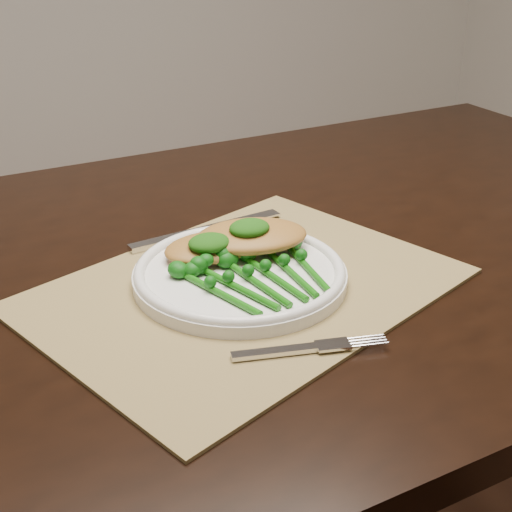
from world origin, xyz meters
name	(u,v)px	position (x,y,z in m)	size (l,w,h in m)	color
dining_table	(254,459)	(-0.04, -0.14, 0.38)	(1.67, 1.03, 0.75)	black
placemat	(245,288)	(-0.10, -0.24, 0.75)	(0.48, 0.36, 0.00)	olive
dinner_plate	(240,273)	(-0.10, -0.23, 0.77)	(0.26, 0.26, 0.02)	white
knife	(193,233)	(-0.11, -0.08, 0.76)	(0.23, 0.05, 0.01)	silver
fork	(320,347)	(-0.08, -0.40, 0.76)	(0.16, 0.05, 0.01)	silver
chicken_fillet_left	(211,247)	(-0.12, -0.18, 0.78)	(0.12, 0.08, 0.02)	#AF7832
chicken_fillet_right	(252,236)	(-0.06, -0.18, 0.79)	(0.14, 0.10, 0.03)	#AF7832
pesto_dollop_left	(209,243)	(-0.12, -0.19, 0.80)	(0.05, 0.04, 0.02)	#0F3F09
pesto_dollop_right	(249,228)	(-0.07, -0.19, 0.81)	(0.05, 0.04, 0.02)	#0F3F09
broccolini_bundle	(266,280)	(-0.08, -0.27, 0.77)	(0.17, 0.18, 0.04)	#135C0C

